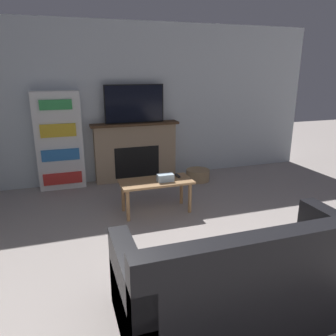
{
  "coord_description": "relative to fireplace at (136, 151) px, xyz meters",
  "views": [
    {
      "loc": [
        -1.37,
        -1.22,
        1.94
      ],
      "look_at": [
        -0.07,
        2.72,
        0.67
      ],
      "focal_mm": 35.0,
      "sensor_mm": 36.0,
      "label": 1
    }
  ],
  "objects": [
    {
      "name": "bookshelf",
      "position": [
        -1.27,
        -0.02,
        0.28
      ],
      "size": [
        0.74,
        0.29,
        1.6
      ],
      "color": "white",
      "rests_on": "ground_plane"
    },
    {
      "name": "tv",
      "position": [
        0.0,
        -0.02,
        0.84
      ],
      "size": [
        1.03,
        0.03,
        0.65
      ],
      "color": "black",
      "rests_on": "fireplace"
    },
    {
      "name": "coffee_table",
      "position": [
        -0.05,
        -1.48,
        -0.13
      ],
      "size": [
        0.99,
        0.46,
        0.46
      ],
      "color": "#A87A4C",
      "rests_on": "ground_plane"
    },
    {
      "name": "remote_control",
      "position": [
        0.29,
        -1.39,
        -0.05
      ],
      "size": [
        0.04,
        0.15,
        0.02
      ],
      "color": "black",
      "rests_on": "coffee_table"
    },
    {
      "name": "storage_basket",
      "position": [
        1.04,
        -0.41,
        -0.42
      ],
      "size": [
        0.42,
        0.42,
        0.2
      ],
      "color": "tan",
      "rests_on": "ground_plane"
    },
    {
      "name": "couch",
      "position": [
        0.07,
        -3.64,
        -0.22
      ],
      "size": [
        2.05,
        0.91,
        0.92
      ],
      "color": "black",
      "rests_on": "ground_plane"
    },
    {
      "name": "fireplace",
      "position": [
        0.0,
        0.0,
        0.0
      ],
      "size": [
        1.54,
        0.28,
        1.04
      ],
      "color": "tan",
      "rests_on": "ground_plane"
    },
    {
      "name": "tissue_box",
      "position": [
        0.07,
        -1.54,
        -0.01
      ],
      "size": [
        0.22,
        0.12,
        0.1
      ],
      "color": "silver",
      "rests_on": "coffee_table"
    },
    {
      "name": "wall_back",
      "position": [
        0.15,
        0.14,
        0.83
      ],
      "size": [
        6.57,
        0.06,
        2.7
      ],
      "color": "silver",
      "rests_on": "ground_plane"
    }
  ]
}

